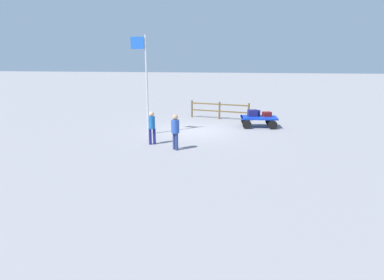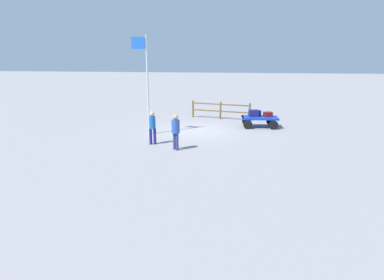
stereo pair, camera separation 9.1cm
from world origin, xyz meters
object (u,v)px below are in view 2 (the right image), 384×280
object	(u,v)px
suitcase_olive	(254,113)
worker_lead	(152,125)
worker_trailing	(176,129)
luggage_cart	(259,119)
suitcase_grey	(268,114)
suitcase_tan	(257,113)
flagpole	(146,77)

from	to	relation	value
suitcase_olive	worker_lead	distance (m)	6.99
worker_trailing	luggage_cart	bearing A→B (deg)	-127.55
luggage_cart	suitcase_grey	world-z (taller)	suitcase_grey
suitcase_tan	flagpole	size ratio (longest dim) A/B	0.10
suitcase_olive	worker_lead	xyz separation A→B (m)	(5.10, 4.77, 0.12)
luggage_cart	suitcase_tan	xyz separation A→B (m)	(0.15, -0.31, 0.33)
worker_lead	suitcase_olive	bearing A→B (deg)	-136.87
suitcase_olive	worker_trailing	size ratio (longest dim) A/B	0.38
suitcase_tan	suitcase_grey	xyz separation A→B (m)	(-0.67, 0.08, -0.04)
suitcase_olive	flagpole	world-z (taller)	flagpole
luggage_cart	suitcase_grey	size ratio (longest dim) A/B	3.84
suitcase_grey	worker_trailing	bearing A→B (deg)	50.38
suitcase_grey	worker_trailing	world-z (taller)	worker_trailing
suitcase_tan	worker_lead	world-z (taller)	worker_lead
suitcase_tan	flagpole	xyz separation A→B (m)	(6.10, 2.89, 2.30)
luggage_cart	flagpole	world-z (taller)	flagpole
suitcase_tan	flagpole	bearing A→B (deg)	25.37
worker_trailing	flagpole	xyz separation A→B (m)	(2.09, -2.83, 2.11)
suitcase_tan	suitcase_grey	distance (m)	0.67
worker_trailing	flagpole	size ratio (longest dim) A/B	0.32
flagpole	luggage_cart	bearing A→B (deg)	-157.55
suitcase_tan	worker_lead	xyz separation A→B (m)	(5.30, 4.92, 0.14)
luggage_cart	suitcase_olive	bearing A→B (deg)	-24.28
suitcase_olive	worker_trailing	distance (m)	6.75
suitcase_tan	worker_trailing	size ratio (longest dim) A/B	0.33
suitcase_grey	flagpole	xyz separation A→B (m)	(6.76, 2.82, 2.34)
worker_lead	suitcase_grey	bearing A→B (deg)	-140.89
suitcase_tan	worker_trailing	xyz separation A→B (m)	(4.01, 5.72, 0.19)
suitcase_tan	worker_lead	bearing A→B (deg)	42.92
suitcase_olive	worker_lead	world-z (taller)	worker_lead
suitcase_grey	flagpole	bearing A→B (deg)	22.60
suitcase_olive	flagpole	bearing A→B (deg)	24.93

